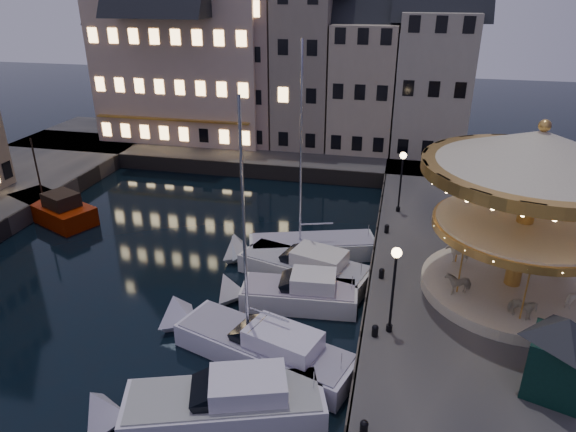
% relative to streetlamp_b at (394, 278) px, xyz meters
% --- Properties ---
extents(ground, '(160.00, 160.00, 0.00)m').
position_rel_streetlamp_b_xyz_m(ground, '(-7.20, -1.00, -4.02)').
color(ground, black).
rests_on(ground, ground).
extents(quay_east, '(16.00, 56.00, 1.30)m').
position_rel_streetlamp_b_xyz_m(quay_east, '(6.80, 5.00, -3.37)').
color(quay_east, '#474442').
rests_on(quay_east, ground).
extents(quay_north, '(44.00, 12.00, 1.30)m').
position_rel_streetlamp_b_xyz_m(quay_north, '(-15.20, 27.00, -3.37)').
color(quay_north, '#474442').
rests_on(quay_north, ground).
extents(quaywall_e, '(0.15, 44.00, 1.30)m').
position_rel_streetlamp_b_xyz_m(quaywall_e, '(-1.20, 5.00, -3.37)').
color(quaywall_e, '#47423A').
rests_on(quaywall_e, ground).
extents(quaywall_n, '(48.00, 0.15, 1.30)m').
position_rel_streetlamp_b_xyz_m(quaywall_n, '(-13.20, 21.00, -3.37)').
color(quaywall_n, '#47423A').
rests_on(quaywall_n, ground).
extents(streetlamp_b, '(0.44, 0.44, 4.17)m').
position_rel_streetlamp_b_xyz_m(streetlamp_b, '(0.00, 0.00, 0.00)').
color(streetlamp_b, black).
rests_on(streetlamp_b, quay_east).
extents(streetlamp_c, '(0.44, 0.44, 4.17)m').
position_rel_streetlamp_b_xyz_m(streetlamp_c, '(0.00, 13.50, 0.00)').
color(streetlamp_c, black).
rests_on(streetlamp_c, quay_east).
extents(bollard_a, '(0.30, 0.30, 0.57)m').
position_rel_streetlamp_b_xyz_m(bollard_a, '(-0.60, -6.00, -2.41)').
color(bollard_a, black).
rests_on(bollard_a, quay_east).
extents(bollard_b, '(0.30, 0.30, 0.57)m').
position_rel_streetlamp_b_xyz_m(bollard_b, '(-0.60, -0.50, -2.41)').
color(bollard_b, black).
rests_on(bollard_b, quay_east).
extents(bollard_c, '(0.30, 0.30, 0.57)m').
position_rel_streetlamp_b_xyz_m(bollard_c, '(-0.60, 4.50, -2.41)').
color(bollard_c, black).
rests_on(bollard_c, quay_east).
extents(bollard_d, '(0.30, 0.30, 0.57)m').
position_rel_streetlamp_b_xyz_m(bollard_d, '(-0.60, 10.00, -2.41)').
color(bollard_d, black).
rests_on(bollard_d, quay_east).
extents(townhouse_na, '(5.50, 8.00, 12.80)m').
position_rel_streetlamp_b_xyz_m(townhouse_na, '(-26.70, 29.00, 3.76)').
color(townhouse_na, gray).
rests_on(townhouse_na, quay_north).
extents(townhouse_nb, '(6.16, 8.00, 13.80)m').
position_rel_streetlamp_b_xyz_m(townhouse_nb, '(-21.25, 29.00, 4.26)').
color(townhouse_nb, gray).
rests_on(townhouse_nb, quay_north).
extents(townhouse_nc, '(6.82, 8.00, 14.80)m').
position_rel_streetlamp_b_xyz_m(townhouse_nc, '(-15.20, 29.00, 4.76)').
color(townhouse_nc, tan).
rests_on(townhouse_nc, quay_north).
extents(townhouse_nd, '(5.50, 8.00, 15.80)m').
position_rel_streetlamp_b_xyz_m(townhouse_nd, '(-9.45, 29.00, 5.26)').
color(townhouse_nd, gray).
rests_on(townhouse_nd, quay_north).
extents(townhouse_ne, '(6.16, 8.00, 12.80)m').
position_rel_streetlamp_b_xyz_m(townhouse_ne, '(-4.00, 29.00, 3.76)').
color(townhouse_ne, tan).
rests_on(townhouse_ne, quay_north).
extents(townhouse_nf, '(6.82, 8.00, 13.80)m').
position_rel_streetlamp_b_xyz_m(townhouse_nf, '(2.05, 29.00, 4.26)').
color(townhouse_nf, '#ABA28E').
rests_on(townhouse_nf, quay_north).
extents(hotel_corner, '(17.60, 9.00, 16.80)m').
position_rel_streetlamp_b_xyz_m(hotel_corner, '(-21.20, 29.00, 5.76)').
color(hotel_corner, beige).
rests_on(hotel_corner, quay_north).
extents(motorboat_b, '(8.69, 5.02, 2.15)m').
position_rel_streetlamp_b_xyz_m(motorboat_b, '(-6.33, -5.32, -3.37)').
color(motorboat_b, silver).
rests_on(motorboat_b, ground).
extents(motorboat_c, '(9.33, 5.09, 12.51)m').
position_rel_streetlamp_b_xyz_m(motorboat_c, '(-5.73, -1.52, -3.34)').
color(motorboat_c, silver).
rests_on(motorboat_c, ground).
extents(motorboat_d, '(7.09, 2.84, 2.15)m').
position_rel_streetlamp_b_xyz_m(motorboat_d, '(-5.10, 2.93, -3.38)').
color(motorboat_d, silver).
rests_on(motorboat_d, ground).
extents(motorboat_e, '(8.58, 4.61, 2.15)m').
position_rel_streetlamp_b_xyz_m(motorboat_e, '(-5.32, 5.82, -3.37)').
color(motorboat_e, silver).
rests_on(motorboat_e, ground).
extents(motorboat_f, '(8.72, 4.67, 11.68)m').
position_rel_streetlamp_b_xyz_m(motorboat_f, '(-5.54, 8.27, -3.49)').
color(motorboat_f, silver).
rests_on(motorboat_f, ground).
extents(red_fishing_boat, '(7.84, 5.39, 5.93)m').
position_rel_streetlamp_b_xyz_m(red_fishing_boat, '(-24.04, 9.82, -3.32)').
color(red_fishing_boat, '#701600').
rests_on(red_fishing_boat, ground).
extents(carousel, '(10.04, 10.04, 8.79)m').
position_rel_streetlamp_b_xyz_m(carousel, '(5.78, 4.48, 3.07)').
color(carousel, beige).
rests_on(carousel, quay_east).
extents(ticket_kiosk, '(3.21, 3.21, 3.76)m').
position_rel_streetlamp_b_xyz_m(ticket_kiosk, '(6.14, -2.44, -0.48)').
color(ticket_kiosk, black).
rests_on(ticket_kiosk, quay_east).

